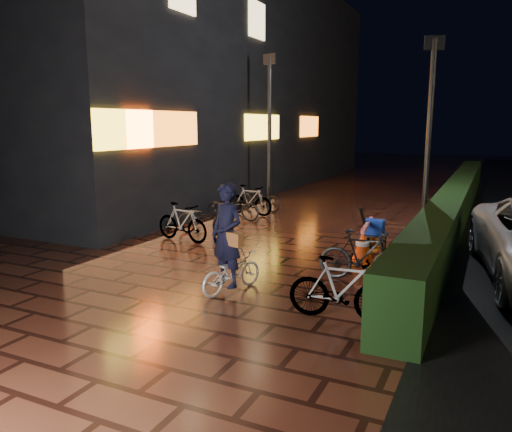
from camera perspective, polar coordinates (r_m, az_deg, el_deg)
The scene contains 10 objects.
ground at distance 9.14m, azimuth -3.37°, elevation -6.89°, with size 80.00×80.00×0.00m, color #381911.
hedge at distance 15.81m, azimuth 21.93°, elevation 1.64°, with size 0.70×20.00×1.00m, color black.
storefront_block at distance 23.61m, azimuth -10.41°, elevation 14.65°, with size 12.09×22.00×9.00m.
lamp_post_hedge at distance 12.27m, azimuth 19.16°, elevation 9.15°, with size 0.44×0.20×4.65m.
lamp_post_sf at distance 16.63m, azimuth 1.56°, elevation 10.46°, with size 0.47×0.17×4.93m.
cyclist at distance 8.12m, azimuth -3.09°, elevation -4.17°, with size 0.81×1.34×1.81m.
traffic_barrier at distance 10.64m, azimuth 12.52°, elevation -2.66°, with size 0.60×1.76×0.71m.
cart_assembly at distance 10.89m, azimuth 13.27°, elevation -1.43°, with size 0.56×0.58×1.03m.
parked_bikes_storefront at distance 13.87m, azimuth -3.05°, elevation 0.94°, with size 1.86×5.27×0.91m.
parked_bikes_hedge at distance 8.03m, azimuth 11.03°, elevation -6.15°, with size 1.72×2.46×0.91m.
Camera 1 is at (4.25, -7.62, 2.73)m, focal length 35.00 mm.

